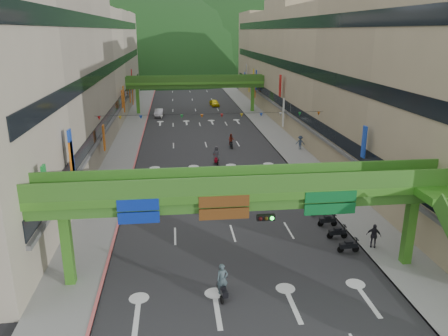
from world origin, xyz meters
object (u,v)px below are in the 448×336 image
(pedestrian_red, at_px, (320,172))
(scooter_rider_mid, at_px, (231,141))
(scooter_rider_near, at_px, (222,282))
(car_yellow, at_px, (214,103))
(overpass_near, at_px, (263,203))
(car_silver, at_px, (159,113))

(pedestrian_red, bearing_deg, scooter_rider_mid, 118.60)
(pedestrian_red, bearing_deg, scooter_rider_near, -122.66)
(scooter_rider_mid, xyz_separation_m, car_yellow, (0.96, 34.45, -0.34))
(car_yellow, bearing_deg, overpass_near, -99.79)
(scooter_rider_mid, height_order, car_silver, scooter_rider_mid)
(car_yellow, bearing_deg, car_silver, -144.02)
(overpass_near, bearing_deg, car_yellow, 87.19)
(scooter_rider_mid, relative_size, car_silver, 0.46)
(overpass_near, distance_m, car_yellow, 67.14)
(overpass_near, relative_size, scooter_rider_near, 12.56)
(overpass_near, relative_size, scooter_rider_mid, 14.06)
(overpass_near, height_order, scooter_rider_mid, overpass_near)
(scooter_rider_mid, bearing_deg, car_yellow, 88.41)
(car_yellow, bearing_deg, pedestrian_red, -88.95)
(scooter_rider_near, xyz_separation_m, scooter_rider_mid, (5.04, 34.37, -0.04))
(car_silver, relative_size, car_yellow, 1.09)
(scooter_rider_mid, bearing_deg, pedestrian_red, -60.72)
(scooter_rider_near, bearing_deg, scooter_rider_mid, 81.66)
(overpass_near, relative_size, pedestrian_red, 18.19)
(overpass_near, xyz_separation_m, pedestrian_red, (10.10, 18.60, -4.44))
(overpass_near, bearing_deg, pedestrian_red, 61.49)
(car_yellow, bearing_deg, scooter_rider_mid, -98.57)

